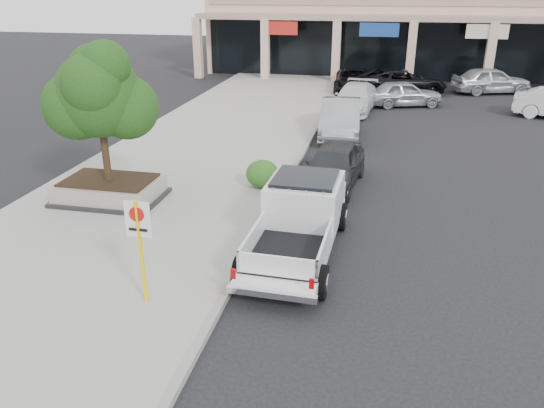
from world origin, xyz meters
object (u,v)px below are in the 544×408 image
(no_parking_sign, at_px, (140,238))
(pickup_truck, at_px, (297,223))
(lot_car_e, at_px, (491,80))
(curb_car_b, at_px, (340,118))
(lot_car_d, at_px, (401,82))
(curb_car_a, at_px, (333,166))
(lot_car_a, at_px, (404,93))
(curb_car_c, at_px, (355,98))
(planter_tree, at_px, (105,95))
(curb_car_d, at_px, (354,80))
(planter, at_px, (110,190))

(no_parking_sign, bearing_deg, pickup_truck, 47.45)
(lot_car_e, bearing_deg, curb_car_b, 126.55)
(pickup_truck, bearing_deg, curb_car_b, 91.75)
(no_parking_sign, distance_m, curb_car_b, 15.10)
(pickup_truck, height_order, lot_car_d, pickup_truck)
(curb_car_a, relative_size, lot_car_a, 1.01)
(pickup_truck, distance_m, lot_car_e, 25.32)
(curb_car_b, height_order, lot_car_a, curb_car_b)
(lot_car_d, bearing_deg, lot_car_e, -92.74)
(pickup_truck, bearing_deg, curb_car_c, 90.68)
(curb_car_c, distance_m, lot_car_d, 5.92)
(planter_tree, distance_m, curb_car_d, 21.41)
(lot_car_a, xyz_separation_m, lot_car_d, (-0.15, 3.51, 0.07))
(curb_car_c, relative_size, lot_car_a, 1.17)
(pickup_truck, relative_size, curb_car_a, 1.32)
(curb_car_c, bearing_deg, curb_car_b, -86.78)
(curb_car_c, bearing_deg, lot_car_d, 71.94)
(lot_car_d, bearing_deg, planter, 137.66)
(planter, bearing_deg, planter_tree, 48.97)
(curb_car_c, bearing_deg, lot_car_a, 42.00)
(curb_car_a, height_order, lot_car_e, lot_car_e)
(planter_tree, xyz_separation_m, curb_car_d, (6.00, 20.37, -2.70))
(planter_tree, bearing_deg, lot_car_e, 56.21)
(curb_car_b, xyz_separation_m, lot_car_a, (2.94, 7.05, -0.09))
(curb_car_b, bearing_deg, planter_tree, -126.21)
(pickup_truck, xyz_separation_m, curb_car_b, (-0.01, 11.80, -0.07))
(lot_car_a, xyz_separation_m, lot_car_e, (5.40, 5.05, 0.10))
(lot_car_a, bearing_deg, lot_car_e, -65.56)
(planter, relative_size, planter_tree, 0.80)
(curb_car_b, relative_size, lot_car_e, 1.03)
(planter_tree, height_order, lot_car_a, planter_tree)
(planter, height_order, curb_car_b, curb_car_b)
(curb_car_d, bearing_deg, curb_car_c, -88.44)
(planter_tree, xyz_separation_m, curb_car_b, (6.14, 9.53, -2.60))
(no_parking_sign, bearing_deg, planter, 124.42)
(lot_car_d, bearing_deg, curb_car_a, 153.78)
(curb_car_c, bearing_deg, curb_car_a, -83.02)
(curb_car_d, bearing_deg, planter, -109.66)
(planter_tree, relative_size, curb_car_b, 0.81)
(curb_car_c, bearing_deg, curb_car_d, 101.25)
(curb_car_b, bearing_deg, planter, -126.35)
(curb_car_c, bearing_deg, planter, -107.21)
(curb_car_b, distance_m, lot_car_e, 14.70)
(no_parking_sign, relative_size, lot_car_e, 0.48)
(curb_car_c, bearing_deg, pickup_truck, -84.35)
(curb_car_d, height_order, lot_car_e, lot_car_e)
(planter_tree, distance_m, lot_car_d, 22.15)
(curb_car_d, xyz_separation_m, lot_car_d, (2.93, -0.27, 0.07))
(no_parking_sign, xyz_separation_m, curb_car_c, (3.07, 20.01, -0.91))
(no_parking_sign, height_order, lot_car_a, no_parking_sign)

